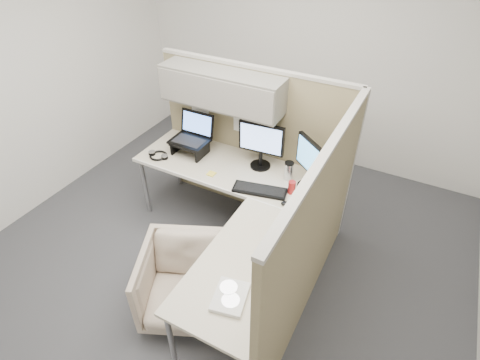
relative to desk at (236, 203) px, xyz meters
The scene contains 18 objects.
ground 0.71m from the desk, 134.71° to the right, with size 4.50×4.50×0.00m, color #38393D.
partition_back 0.88m from the desk, 115.90° to the left, with size 2.00×0.36×1.63m.
partition_right 0.81m from the desk, 13.96° to the right, with size 0.07×2.03×1.63m.
desk is the anchor object (origin of this frame).
office_chair 0.77m from the desk, 97.92° to the right, with size 0.69×0.65×0.71m, color #B9A593.
monitor_left 0.64m from the desk, 93.01° to the left, with size 0.44×0.20×0.47m.
monitor_right 0.75m from the desk, 42.94° to the left, with size 0.36×0.30×0.47m.
laptop_station 0.91m from the desk, 148.73° to the left, with size 0.38×0.32×0.39m.
keyboard 0.25m from the desk, 56.06° to the left, with size 0.48×0.16×0.02m, color black.
mouse 0.44m from the desk, 17.95° to the left, with size 0.09×0.06×0.03m, color black.
travel_mug 0.59m from the desk, 59.67° to the left, with size 0.09×0.09×0.18m.
soda_can_green 0.62m from the desk, ahead, with size 0.07×0.07×0.12m, color #B21E1E.
soda_can_silver 0.51m from the desk, 38.71° to the left, with size 0.07×0.07×0.12m, color #B21E1E.
sticky_note_a 0.44m from the desk, 150.41° to the left, with size 0.08×0.08×0.01m, color yellow.
sticky_note_b 0.21m from the desk, 108.31° to the left, with size 0.08×0.08×0.01m, color yellow.
headphones 1.04m from the desk, 167.70° to the left, with size 0.23×0.18×0.03m.
paper_stack 1.01m from the desk, 63.58° to the right, with size 0.26×0.30×0.03m.
desk_clock 0.71m from the desk, 43.07° to the right, with size 0.10×0.10×0.10m.
Camera 1 is at (1.32, -2.05, 2.84)m, focal length 28.00 mm.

